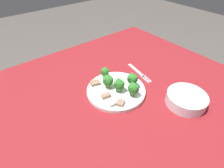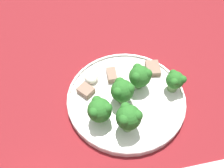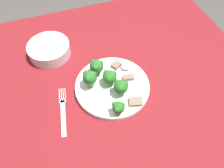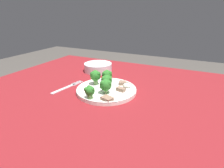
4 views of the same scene
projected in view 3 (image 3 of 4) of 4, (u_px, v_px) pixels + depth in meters
The scene contains 14 objects.
ground_plane at pixel (108, 157), 1.38m from camera, with size 8.00×8.00×0.00m, color #4C4742.
table at pixel (106, 105), 0.85m from camera, with size 1.16×1.01×0.76m.
dinner_plate at pixel (112, 86), 0.77m from camera, with size 0.26×0.26×0.02m.
fork at pixel (63, 111), 0.72m from camera, with size 0.05×0.18×0.00m.
cream_bowl at pixel (49, 50), 0.86m from camera, with size 0.16×0.16×0.05m.
broccoli_floret_near_rim_left at pixel (90, 78), 0.73m from camera, with size 0.05×0.05×0.07m.
broccoli_floret_center_left at pixel (97, 66), 0.77m from camera, with size 0.05×0.05×0.06m.
broccoli_floret_back_left at pixel (118, 108), 0.68m from camera, with size 0.04×0.04×0.05m.
broccoli_floret_front_left at pixel (110, 77), 0.74m from camera, with size 0.05×0.05×0.06m.
broccoli_floret_center_back at pixel (121, 87), 0.72m from camera, with size 0.05×0.05×0.06m.
meat_slice_front_slice at pixel (136, 102), 0.72m from camera, with size 0.05×0.04×0.01m.
meat_slice_middle_slice at pixel (116, 65), 0.82m from camera, with size 0.04×0.04×0.01m.
meat_slice_rear_slice at pixel (128, 78), 0.78m from camera, with size 0.04×0.03×0.01m.
sauce_dollop at pixel (126, 67), 0.81m from camera, with size 0.04×0.03×0.02m.
Camera 3 is at (-0.12, -0.41, 1.39)m, focal length 35.00 mm.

